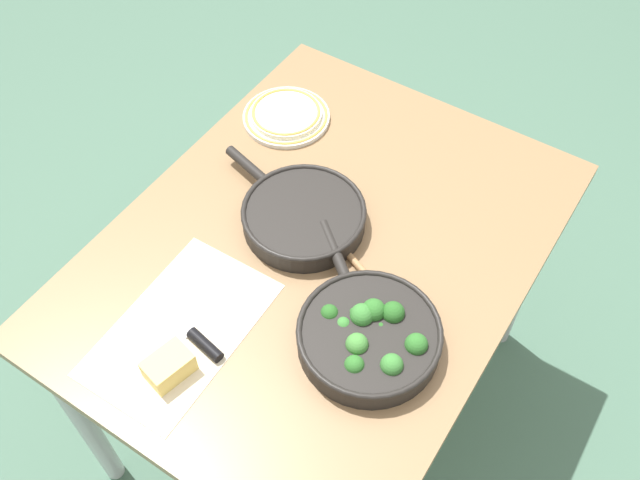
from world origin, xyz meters
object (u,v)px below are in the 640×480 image
Objects in this scene: wooden_spoon at (353,259)px; dinner_plate_stack at (286,115)px; cheese_block at (169,366)px; skillet_eggs at (303,216)px; grater_knife at (193,334)px; skillet_broccoli at (369,335)px.

wooden_spoon is 0.47m from dinner_plate_stack.
cheese_block reaches higher than dinner_plate_stack.
cheese_block is at bearing 103.81° from skillet_eggs.
grater_knife is at bearing -170.07° from cheese_block.
dinner_plate_stack is (-0.62, -0.20, 0.00)m from grater_knife.
cheese_block is at bearing 110.42° from grater_knife.
wooden_spoon is 0.37m from grater_knife.
skillet_broccoli reaches higher than grater_knife.
skillet_eggs is (-0.18, -0.28, -0.01)m from skillet_broccoli.
dinner_plate_stack is at bearing -61.40° from grater_knife.
skillet_broccoli reaches higher than cheese_block.
cheese_block reaches higher than wooden_spoon.
skillet_eggs is 1.09× the size of wooden_spoon.
wooden_spoon is at bearing -10.24° from skillet_broccoli.
skillet_broccoli is 0.33m from skillet_eggs.
cheese_block is (0.09, 0.02, 0.02)m from grater_knife.
wooden_spoon is 1.57× the size of grater_knife.
grater_knife is (0.18, -0.30, -0.02)m from skillet_broccoli.
cheese_block is 0.74m from dinner_plate_stack.
wooden_spoon is 1.66× the size of dinner_plate_stack.
skillet_broccoli is 1.62× the size of grater_knife.
skillet_eggs is at bearing 178.98° from cheese_block.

